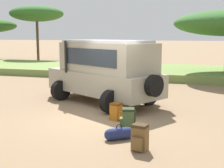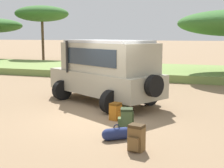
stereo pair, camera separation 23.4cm
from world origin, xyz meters
The scene contains 9 objects.
ground_plane centered at (0.00, 0.00, 0.00)m, with size 320.00×320.00×0.00m, color #8C7051.
grass_bank centered at (0.00, 11.77, 0.22)m, with size 120.00×7.00×0.44m.
safari_vehicle centered at (-0.57, 2.22, 1.29)m, with size 5.31×4.06×2.44m.
backpack_beside_front_wheel centered at (1.26, -1.06, 0.31)m, with size 0.48×0.42×0.65m.
backpack_cluster_center centered at (1.90, -2.39, 0.30)m, with size 0.39×0.40×0.62m.
backpack_near_rear_wheel centered at (0.61, -0.03, 0.26)m, with size 0.43×0.40×0.54m.
duffel_bag_low_black_case centered at (1.23, -1.80, 0.15)m, with size 0.68×0.59×0.40m.
duffel_bag_soft_canvas centered at (0.45, 1.08, 0.18)m, with size 0.38×0.85×0.47m.
acacia_tree_centre_back centered at (-13.30, 18.34, 4.73)m, with size 5.30×5.04×5.52m.
Camera 2 is at (3.64, -9.00, 2.60)m, focal length 50.00 mm.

